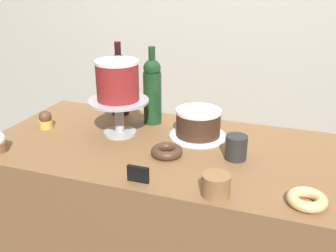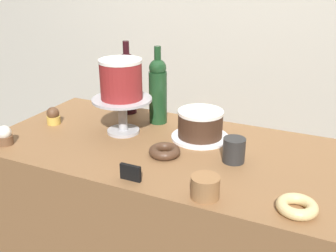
{
  "view_description": "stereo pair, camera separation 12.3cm",
  "coord_description": "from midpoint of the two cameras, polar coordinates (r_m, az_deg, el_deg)",
  "views": [
    {
      "loc": [
        0.44,
        -1.24,
        1.54
      ],
      "look_at": [
        0.0,
        0.0,
        1.01
      ],
      "focal_mm": 41.53,
      "sensor_mm": 36.0,
      "label": 1
    },
    {
      "loc": [
        0.55,
        -1.19,
        1.54
      ],
      "look_at": [
        0.0,
        0.0,
        1.01
      ],
      "focal_mm": 41.53,
      "sensor_mm": 36.0,
      "label": 2
    }
  ],
  "objects": [
    {
      "name": "display_counter",
      "position": [
        1.69,
        -2.18,
        -17.42
      ],
      "size": [
        1.36,
        0.66,
        0.93
      ],
      "color": "brown",
      "rests_on": "ground_plane"
    },
    {
      "name": "white_layer_cake",
      "position": [
        1.5,
        -9.79,
        6.6
      ],
      "size": [
        0.17,
        0.17,
        0.15
      ],
      "color": "maroon",
      "rests_on": "cake_stand_pedestal"
    },
    {
      "name": "cupcake_chocolate",
      "position": [
        1.69,
        -19.53,
        0.8
      ],
      "size": [
        0.06,
        0.06,
        0.07
      ],
      "color": "gold",
      "rests_on": "display_counter"
    },
    {
      "name": "wine_bottle_dark_red",
      "position": [
        1.74,
        -9.18,
        6.23
      ],
      "size": [
        0.08,
        0.08,
        0.33
      ],
      "color": "black",
      "rests_on": "display_counter"
    },
    {
      "name": "cake_stand_pedestal",
      "position": [
        1.53,
        -9.5,
        2.19
      ],
      "size": [
        0.23,
        0.23,
        0.14
      ],
      "color": "#B2B2B7",
      "rests_on": "display_counter"
    },
    {
      "name": "silver_serving_platter",
      "position": [
        1.52,
        2.1,
        -1.5
      ],
      "size": [
        0.22,
        0.22,
        0.01
      ],
      "color": "white",
      "rests_on": "display_counter"
    },
    {
      "name": "donut_chocolate",
      "position": [
        1.37,
        -2.77,
        -3.78
      ],
      "size": [
        0.11,
        0.11,
        0.03
      ],
      "color": "#472D1E",
      "rests_on": "display_counter"
    },
    {
      "name": "back_wall",
      "position": [
        2.19,
        6.53,
        15.55
      ],
      "size": [
        6.0,
        0.05,
        2.6
      ],
      "color": "#BCB7A8",
      "rests_on": "ground_plane"
    },
    {
      "name": "coffee_cup_ceramic",
      "position": [
        1.34,
        7.4,
        -3.18
      ],
      "size": [
        0.08,
        0.08,
        0.08
      ],
      "color": "#282828",
      "rests_on": "display_counter"
    },
    {
      "name": "chocolate_round_cake",
      "position": [
        1.5,
        2.13,
        0.5
      ],
      "size": [
        0.17,
        0.17,
        0.1
      ],
      "color": "#3D2619",
      "rests_on": "silver_serving_platter"
    },
    {
      "name": "donut_glazed",
      "position": [
        1.14,
        16.8,
        -10.36
      ],
      "size": [
        0.11,
        0.11,
        0.03
      ],
      "color": "#E0C17F",
      "rests_on": "display_counter"
    },
    {
      "name": "price_sign_chalkboard",
      "position": [
        1.21,
        -7.47,
        -7.06
      ],
      "size": [
        0.07,
        0.01,
        0.05
      ],
      "color": "black",
      "rests_on": "display_counter"
    },
    {
      "name": "wine_bottle_green",
      "position": [
        1.62,
        -4.49,
        5.25
      ],
      "size": [
        0.08,
        0.08,
        0.33
      ],
      "color": "#193D1E",
      "rests_on": "display_counter"
    },
    {
      "name": "cookie_stack",
      "position": [
        1.13,
        3.95,
        -8.7
      ],
      "size": [
        0.08,
        0.08,
        0.07
      ],
      "color": "olive",
      "rests_on": "display_counter"
    }
  ]
}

